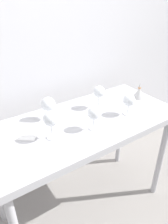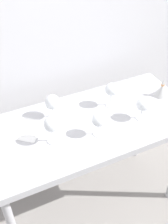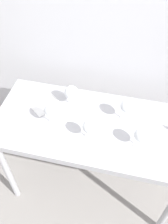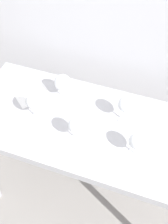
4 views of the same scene
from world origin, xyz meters
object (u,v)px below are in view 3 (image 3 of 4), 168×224
object	(u,v)px
wine_glass_near_right	(141,135)
wine_glass_far_left	(71,93)
wine_glass_far_right	(127,107)
tasting_sheet_upper	(45,104)
wine_glass_near_center	(89,127)
wine_glass_near_left	(51,110)

from	to	relation	value
wine_glass_near_right	wine_glass_far_left	xyz separation A→B (m)	(-0.51, 0.26, 0.01)
wine_glass_near_right	wine_glass_far_left	bearing A→B (deg)	153.25
wine_glass_far_right	tasting_sheet_upper	world-z (taller)	wine_glass_far_right
wine_glass_far_right	tasting_sheet_upper	distance (m)	0.61
wine_glass_far_right	wine_glass_far_left	bearing A→B (deg)	172.26
wine_glass_far_left	tasting_sheet_upper	world-z (taller)	wine_glass_far_left
wine_glass_near_right	tasting_sheet_upper	bearing A→B (deg)	163.23
wine_glass_near_center	wine_glass_near_left	size ratio (longest dim) A/B	0.88
wine_glass_near_left	tasting_sheet_upper	world-z (taller)	wine_glass_near_left
wine_glass_near_right	wine_glass_near_left	xyz separation A→B (m)	(-0.60, 0.05, 0.02)
wine_glass_far_right	wine_glass_far_left	world-z (taller)	wine_glass_far_right
wine_glass_near_center	wine_glass_near_left	bearing A→B (deg)	166.51
wine_glass_near_left	tasting_sheet_upper	bearing A→B (deg)	125.28
wine_glass_near_right	wine_glass_near_left	bearing A→B (deg)	175.08
wine_glass_near_left	wine_glass_far_left	bearing A→B (deg)	68.34
wine_glass_near_center	wine_glass_far_left	bearing A→B (deg)	124.69
wine_glass_near_center	tasting_sheet_upper	size ratio (longest dim) A/B	0.80
wine_glass_far_left	wine_glass_near_center	bearing A→B (deg)	-55.31
wine_glass_near_right	wine_glass_near_center	bearing A→B (deg)	-177.57
wine_glass_near_center	tasting_sheet_upper	xyz separation A→B (m)	(-0.39, 0.23, -0.11)
wine_glass_near_right	tasting_sheet_upper	size ratio (longest dim) A/B	0.78
wine_glass_near_center	tasting_sheet_upper	bearing A→B (deg)	149.45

